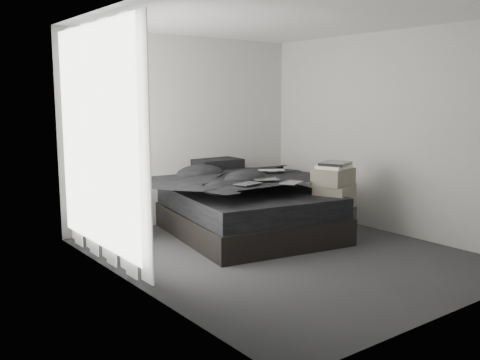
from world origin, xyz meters
TOP-DOWN VIEW (x-y plane):
  - floor at (0.00, 0.00)m, footprint 3.60×4.20m
  - ceiling at (0.00, 0.00)m, footprint 3.60×4.20m
  - wall_back at (0.00, 2.10)m, footprint 3.60×0.01m
  - wall_front at (0.00, -2.10)m, footprint 3.60×0.01m
  - wall_left at (-1.80, 0.00)m, footprint 0.01×4.20m
  - wall_right at (1.80, 0.00)m, footprint 0.01×4.20m
  - window_left at (-1.78, 0.90)m, footprint 0.02×2.00m
  - curtain_left at (-1.73, 0.90)m, footprint 0.06×2.12m
  - bed at (0.24, 1.02)m, footprint 2.15×2.62m
  - mattress at (0.24, 1.02)m, footprint 2.07×2.54m
  - duvet at (0.23, 0.96)m, footprint 2.05×2.28m
  - pillow_lower at (0.33, 1.93)m, footprint 0.78×0.59m
  - pillow_upper at (0.41, 1.90)m, footprint 0.69×0.50m
  - laptop at (0.68, 1.00)m, footprint 0.45×0.39m
  - comic_a at (-0.15, 0.45)m, footprint 0.33×0.25m
  - comic_b at (0.22, 0.56)m, footprint 0.35×0.29m
  - comic_c at (0.31, 0.20)m, footprint 0.35×0.30m
  - side_stand at (-1.10, 1.65)m, footprint 0.54×0.54m
  - papers at (-1.10, 1.63)m, footprint 0.33×0.28m
  - floor_books at (-1.45, 0.93)m, footprint 0.15×0.21m
  - box_lower at (0.95, 0.13)m, footprint 0.62×0.55m
  - box_mid at (0.96, 0.12)m, footprint 0.60×0.54m
  - box_upper at (0.93, 0.12)m, footprint 0.55×0.48m
  - art_book_white at (0.95, 0.13)m, footprint 0.48×0.42m
  - art_book_snake at (0.96, 0.12)m, footprint 0.48×0.44m

SIDE VIEW (x-z plane):
  - floor at x=0.00m, z-range -0.01..0.01m
  - floor_books at x=-1.45m, z-range 0.00..0.14m
  - bed at x=0.24m, z-range 0.00..0.32m
  - box_lower at x=0.95m, z-range 0.00..0.39m
  - side_stand at x=-1.10m, z-range 0.00..0.76m
  - mattress at x=0.24m, z-range 0.32..0.57m
  - box_mid at x=0.96m, z-range 0.39..0.69m
  - pillow_lower at x=0.33m, z-range 0.57..0.73m
  - duvet at x=0.23m, z-range 0.57..0.85m
  - papers at x=-1.10m, z-range 0.76..0.77m
  - box_upper at x=0.93m, z-range 0.69..0.89m
  - pillow_upper at x=0.41m, z-range 0.73..0.88m
  - comic_a at x=-0.15m, z-range 0.85..0.86m
  - comic_b at x=0.22m, z-range 0.85..0.86m
  - laptop at x=0.68m, z-range 0.85..0.88m
  - comic_c at x=0.31m, z-range 0.86..0.87m
  - art_book_white at x=0.95m, z-range 0.89..0.93m
  - art_book_snake at x=0.96m, z-range 0.93..0.97m
  - curtain_left at x=-1.73m, z-range 0.04..2.52m
  - wall_back at x=0.00m, z-range 0.00..2.60m
  - wall_front at x=0.00m, z-range 0.00..2.60m
  - wall_left at x=-1.80m, z-range 0.00..2.60m
  - wall_right at x=1.80m, z-range 0.00..2.60m
  - window_left at x=-1.78m, z-range 0.20..2.50m
  - ceiling at x=0.00m, z-range 2.60..2.60m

